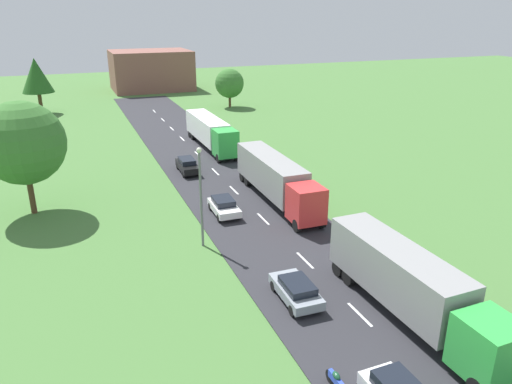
{
  "coord_description": "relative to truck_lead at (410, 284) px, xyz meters",
  "views": [
    {
      "loc": [
        -13.82,
        -2.4,
        16.0
      ],
      "look_at": [
        -0.35,
        31.79,
        2.22
      ],
      "focal_mm": 34.1,
      "sensor_mm": 36.0,
      "label": 1
    }
  ],
  "objects": [
    {
      "name": "road",
      "position": [
        -2.24,
        8.8,
        -2.14
      ],
      "size": [
        10.0,
        140.0,
        0.06
      ],
      "primitive_type": "cube",
      "color": "#2B2B30",
      "rests_on": "ground"
    },
    {
      "name": "lamppost_second",
      "position": [
        -8.05,
        12.73,
        1.97
      ],
      "size": [
        0.36,
        0.36,
        7.34
      ],
      "color": "slate",
      "rests_on": "ground"
    },
    {
      "name": "car_fifth",
      "position": [
        -4.97,
        29.58,
        -1.34
      ],
      "size": [
        1.78,
        4.37,
        1.46
      ],
      "color": "black",
      "rests_on": "road"
    },
    {
      "name": "distant_building",
      "position": [
        1.89,
        88.25,
        1.87
      ],
      "size": [
        16.19,
        12.71,
        8.08
      ],
      "primitive_type": "cube",
      "color": "brown",
      "rests_on": "ground"
    },
    {
      "name": "truck_lead",
      "position": [
        0.0,
        0.0,
        0.0
      ],
      "size": [
        2.76,
        12.88,
        3.72
      ],
      "color": "green",
      "rests_on": "road"
    },
    {
      "name": "tree_birch",
      "position": [
        -19.76,
        68.88,
        3.95
      ],
      "size": [
        4.96,
        4.96,
        8.89
      ],
      "color": "#513823",
      "rests_on": "ground"
    },
    {
      "name": "tree_oak",
      "position": [
        -19.62,
        23.81,
        3.87
      ],
      "size": [
        6.74,
        6.74,
        9.42
      ],
      "color": "#513823",
      "rests_on": "ground"
    },
    {
      "name": "truck_third",
      "position": [
        0.07,
        38.07,
        -0.04
      ],
      "size": [
        2.57,
        14.06,
        3.55
      ],
      "color": "green",
      "rests_on": "road"
    },
    {
      "name": "motorcycle_courier",
      "position": [
        -6.42,
        -3.48,
        -1.63
      ],
      "size": [
        0.28,
        1.94,
        0.91
      ],
      "color": "black",
      "rests_on": "road"
    },
    {
      "name": "tree_pine",
      "position": [
        10.9,
        62.86,
        1.95
      ],
      "size": [
        4.98,
        4.98,
        6.62
      ],
      "color": "#513823",
      "rests_on": "ground"
    },
    {
      "name": "lane_marking_centre",
      "position": [
        -2.24,
        4.58,
        -2.11
      ],
      "size": [
        0.16,
        120.35,
        0.01
      ],
      "color": "white",
      "rests_on": "road"
    },
    {
      "name": "car_third",
      "position": [
        -4.94,
        3.75,
        -1.4
      ],
      "size": [
        1.95,
        4.07,
        1.32
      ],
      "color": "#8C939E",
      "rests_on": "road"
    },
    {
      "name": "car_fourth",
      "position": [
        -4.88,
        17.53,
        -1.38
      ],
      "size": [
        1.94,
        3.95,
        1.37
      ],
      "color": "white",
      "rests_on": "road"
    },
    {
      "name": "truck_second",
      "position": [
        0.38,
        18.81,
        0.03
      ],
      "size": [
        2.63,
        14.1,
        3.74
      ],
      "color": "red",
      "rests_on": "road"
    }
  ]
}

